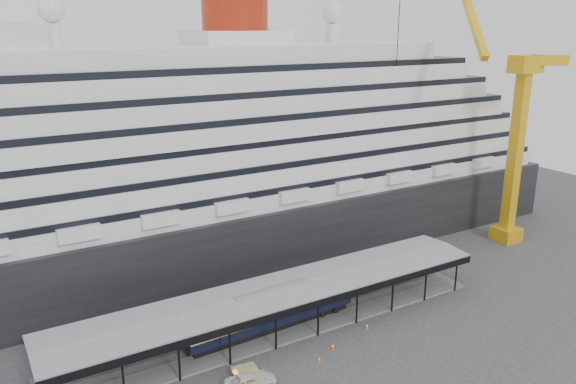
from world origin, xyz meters
name	(u,v)px	position (x,y,z in m)	size (l,w,h in m)	color
ground	(302,345)	(0.00, 0.00, 0.00)	(200.00, 200.00, 0.00)	#343436
cruise_ship	(191,143)	(0.05, 32.00, 18.35)	(130.00, 30.00, 43.90)	black
platform_canopy	(280,309)	(0.00, 5.00, 2.36)	(56.00, 9.18, 5.30)	slate
crane_yellow	(512,126)	(47.06, 10.54, 19.96)	(23.83, 18.78, 47.60)	gold
port_truck	(251,381)	(-8.65, -3.97, 0.74)	(2.47, 5.35, 1.49)	silver
pullman_carriage	(271,309)	(-1.17, 5.00, 2.67)	(22.51, 3.73, 22.01)	black
traffic_cone_left	(319,359)	(-0.15, -3.84, 0.35)	(0.48, 0.48, 0.71)	#E44D0C
traffic_cone_mid	(333,347)	(2.57, -2.61, 0.40)	(0.49, 0.49, 0.80)	#D34A0B
traffic_cone_right	(367,326)	(8.80, -1.03, 0.38)	(0.46, 0.46, 0.77)	#F5610D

